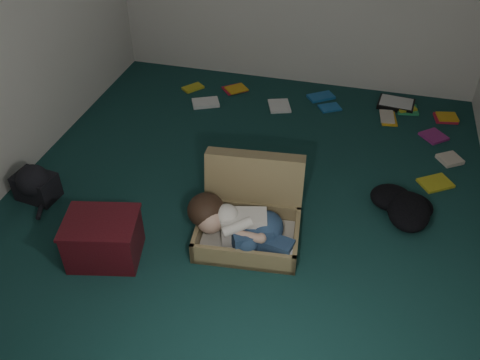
% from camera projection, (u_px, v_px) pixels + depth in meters
% --- Properties ---
extents(floor, '(4.50, 4.50, 0.00)m').
position_uv_depth(floor, '(245.00, 202.00, 4.26)').
color(floor, '#143B38').
rests_on(floor, ground).
extents(wall_front, '(4.50, 0.00, 4.50)m').
position_uv_depth(wall_front, '(85.00, 332.00, 1.75)').
color(wall_front, silver).
rests_on(wall_front, ground).
extents(suitcase, '(0.84, 0.82, 0.57)m').
position_uv_depth(suitcase, '(250.00, 213.00, 3.91)').
color(suitcase, '#937E51').
rests_on(suitcase, floor).
extents(person, '(0.85, 0.40, 0.35)m').
position_uv_depth(person, '(240.00, 225.00, 3.73)').
color(person, silver).
rests_on(person, suitcase).
extents(maroon_bin, '(0.60, 0.51, 0.36)m').
position_uv_depth(maroon_bin, '(103.00, 239.00, 3.67)').
color(maroon_bin, '#490F16').
rests_on(maroon_bin, floor).
extents(backpack, '(0.45, 0.38, 0.25)m').
position_uv_depth(backpack, '(36.00, 186.00, 4.23)').
color(backpack, black).
rests_on(backpack, floor).
extents(clothing_pile, '(0.57, 0.52, 0.15)m').
position_uv_depth(clothing_pile, '(401.00, 207.00, 4.09)').
color(clothing_pile, black).
rests_on(clothing_pile, floor).
extents(paper_tray, '(0.40, 0.32, 0.05)m').
position_uv_depth(paper_tray, '(396.00, 104.00, 5.48)').
color(paper_tray, black).
rests_on(paper_tray, floor).
extents(book_scatter, '(3.01, 1.54, 0.02)m').
position_uv_depth(book_scatter, '(338.00, 116.00, 5.31)').
color(book_scatter, gold).
rests_on(book_scatter, floor).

